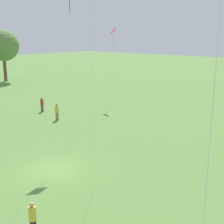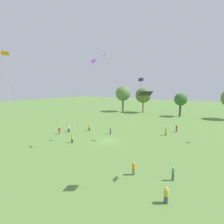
{
  "view_description": "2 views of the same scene",
  "coord_description": "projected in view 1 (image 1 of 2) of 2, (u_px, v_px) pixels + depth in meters",
  "views": [
    {
      "loc": [
        -12.65,
        -16.93,
        9.41
      ],
      "look_at": [
        2.51,
        -3.42,
        4.38
      ],
      "focal_mm": 50.0,
      "sensor_mm": 36.0,
      "label": 1
    },
    {
      "loc": [
        20.09,
        -28.88,
        11.22
      ],
      "look_at": [
        1.26,
        -0.66,
        6.23
      ],
      "focal_mm": 28.0,
      "sensor_mm": 36.0,
      "label": 2
    }
  ],
  "objects": [
    {
      "name": "person_9",
      "position": [
        42.0,
        105.0,
        39.12
      ],
      "size": [
        0.49,
        0.49,
        1.81
      ],
      "rotation": [
        0.0,
        0.0,
        1.84
      ],
      "color": "#4C4C51",
      "rests_on": "ground_plane"
    },
    {
      "name": "person_2",
      "position": [
        57.0,
        112.0,
        35.24
      ],
      "size": [
        0.57,
        0.57,
        1.86
      ],
      "rotation": [
        0.0,
        0.0,
        5.26
      ],
      "color": "#847056",
      "rests_on": "ground_plane"
    },
    {
      "name": "kite_8",
      "position": [
        69.0,
        1.0,
        25.66
      ],
      "size": [
        1.17,
        1.02,
        12.89
      ],
      "rotation": [
        0.0,
        0.0,
        5.79
      ],
      "color": "black",
      "rests_on": "ground_plane"
    },
    {
      "name": "ground_plane",
      "position": [
        53.0,
        170.0,
        22.36
      ],
      "size": [
        240.0,
        240.0,
        0.0
      ],
      "primitive_type": "plane",
      "color": "#5B843D"
    },
    {
      "name": "person_6",
      "position": [
        33.0,
        219.0,
        14.91
      ],
      "size": [
        0.46,
        0.46,
        1.73
      ],
      "rotation": [
        0.0,
        0.0,
        0.29
      ],
      "color": "#232328",
      "rests_on": "ground_plane"
    },
    {
      "name": "kite_2",
      "position": [
        113.0,
        33.0,
        42.55
      ],
      "size": [
        1.09,
        1.22,
        10.37
      ],
      "rotation": [
        0.0,
        0.0,
        3.4
      ],
      "color": "#E54C99",
      "rests_on": "ground_plane"
    },
    {
      "name": "tree_3",
      "position": [
        3.0,
        46.0,
        63.35
      ],
      "size": [
        6.36,
        6.36,
        10.51
      ],
      "color": "brown",
      "rests_on": "ground_plane"
    }
  ]
}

